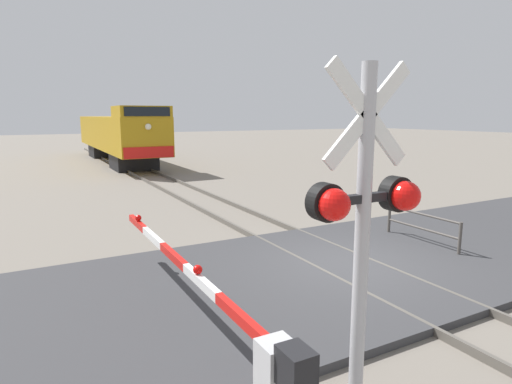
{
  "coord_description": "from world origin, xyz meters",
  "views": [
    {
      "loc": [
        -6.3,
        -7.27,
        3.5
      ],
      "look_at": [
        -1.08,
        2.34,
        1.53
      ],
      "focal_mm": 30.14,
      "sensor_mm": 36.0,
      "label": 1
    }
  ],
  "objects_px": {
    "guard_railing": "(422,225)",
    "crossing_gate": "(233,331)",
    "locomotive": "(118,135)",
    "crossing_signal": "(364,229)"
  },
  "relations": [
    {
      "from": "guard_railing",
      "to": "locomotive",
      "type": "bearing_deg",
      "value": 96.42
    },
    {
      "from": "crossing_signal",
      "to": "crossing_gate",
      "type": "xyz_separation_m",
      "value": [
        -0.58,
        1.62,
        -1.61
      ]
    },
    {
      "from": "crossing_gate",
      "to": "guard_railing",
      "type": "relative_size",
      "value": 2.99
    },
    {
      "from": "locomotive",
      "to": "guard_railing",
      "type": "xyz_separation_m",
      "value": [
        2.86,
        -25.39,
        -1.45
      ]
    },
    {
      "from": "locomotive",
      "to": "crossing_gate",
      "type": "xyz_separation_m",
      "value": [
        -4.19,
        -28.53,
        -1.21
      ]
    },
    {
      "from": "guard_railing",
      "to": "crossing_signal",
      "type": "bearing_deg",
      "value": -143.71
    },
    {
      "from": "crossing_signal",
      "to": "guard_railing",
      "type": "bearing_deg",
      "value": 36.29
    },
    {
      "from": "guard_railing",
      "to": "crossing_gate",
      "type": "bearing_deg",
      "value": -156.03
    },
    {
      "from": "locomotive",
      "to": "crossing_signal",
      "type": "xyz_separation_m",
      "value": [
        -3.61,
        -30.14,
        0.4
      ]
    },
    {
      "from": "crossing_gate",
      "to": "guard_railing",
      "type": "xyz_separation_m",
      "value": [
        7.05,
        3.14,
        -0.24
      ]
    }
  ]
}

